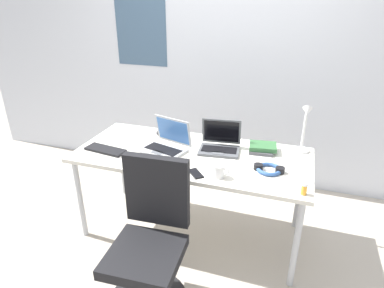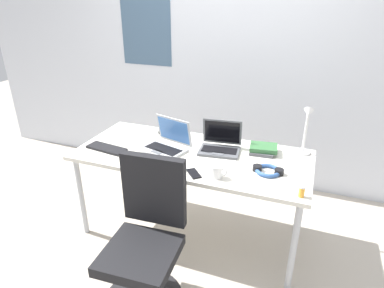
{
  "view_description": "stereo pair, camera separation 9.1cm",
  "coord_description": "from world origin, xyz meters",
  "px_view_note": "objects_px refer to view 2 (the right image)",
  "views": [
    {
      "loc": [
        0.73,
        -2.19,
        1.87
      ],
      "look_at": [
        0.0,
        0.0,
        0.82
      ],
      "focal_mm": 30.98,
      "sensor_mm": 36.0,
      "label": 1
    },
    {
      "loc": [
        0.81,
        -2.16,
        1.87
      ],
      "look_at": [
        0.0,
        0.0,
        0.82
      ],
      "focal_mm": 30.98,
      "sensor_mm": 36.0,
      "label": 2
    }
  ],
  "objects_px": {
    "office_chair": "(146,248)",
    "cell_phone": "(194,173)",
    "desk_lamp": "(306,131)",
    "coffee_mug": "(217,172)",
    "laptop_far_corner": "(220,145)",
    "external_keyboard": "(107,148)",
    "headphones": "(268,170)",
    "pill_bottle": "(302,191)",
    "laptop_mid_desk": "(167,144)",
    "computer_mouse": "(162,132)",
    "book_stack": "(263,149)"
  },
  "relations": [
    {
      "from": "office_chair",
      "to": "cell_phone",
      "type": "bearing_deg",
      "value": 69.15
    },
    {
      "from": "desk_lamp",
      "to": "coffee_mug",
      "type": "relative_size",
      "value": 3.54
    },
    {
      "from": "coffee_mug",
      "to": "office_chair",
      "type": "distance_m",
      "value": 0.67
    },
    {
      "from": "laptop_far_corner",
      "to": "external_keyboard",
      "type": "bearing_deg",
      "value": -160.32
    },
    {
      "from": "headphones",
      "to": "pill_bottle",
      "type": "bearing_deg",
      "value": -44.19
    },
    {
      "from": "desk_lamp",
      "to": "laptop_mid_desk",
      "type": "bearing_deg",
      "value": -164.67
    },
    {
      "from": "external_keyboard",
      "to": "coffee_mug",
      "type": "relative_size",
      "value": 2.92
    },
    {
      "from": "laptop_far_corner",
      "to": "computer_mouse",
      "type": "bearing_deg",
      "value": 165.64
    },
    {
      "from": "laptop_mid_desk",
      "to": "coffee_mug",
      "type": "bearing_deg",
      "value": -29.53
    },
    {
      "from": "desk_lamp",
      "to": "laptop_far_corner",
      "type": "height_order",
      "value": "desk_lamp"
    },
    {
      "from": "headphones",
      "to": "pill_bottle",
      "type": "height_order",
      "value": "pill_bottle"
    },
    {
      "from": "desk_lamp",
      "to": "book_stack",
      "type": "bearing_deg",
      "value": -166.45
    },
    {
      "from": "laptop_far_corner",
      "to": "pill_bottle",
      "type": "xyz_separation_m",
      "value": [
        0.65,
        -0.45,
        -0.01
      ]
    },
    {
      "from": "headphones",
      "to": "computer_mouse",
      "type": "bearing_deg",
      "value": 159.36
    },
    {
      "from": "laptop_far_corner",
      "to": "cell_phone",
      "type": "distance_m",
      "value": 0.43
    },
    {
      "from": "office_chair",
      "to": "desk_lamp",
      "type": "bearing_deg",
      "value": 50.17
    },
    {
      "from": "desk_lamp",
      "to": "laptop_mid_desk",
      "type": "height_order",
      "value": "desk_lamp"
    },
    {
      "from": "laptop_far_corner",
      "to": "office_chair",
      "type": "height_order",
      "value": "laptop_far_corner"
    },
    {
      "from": "pill_bottle",
      "to": "coffee_mug",
      "type": "relative_size",
      "value": 0.7
    },
    {
      "from": "desk_lamp",
      "to": "headphones",
      "type": "height_order",
      "value": "desk_lamp"
    },
    {
      "from": "cell_phone",
      "to": "office_chair",
      "type": "distance_m",
      "value": 0.58
    },
    {
      "from": "computer_mouse",
      "to": "book_stack",
      "type": "distance_m",
      "value": 0.91
    },
    {
      "from": "cell_phone",
      "to": "laptop_far_corner",
      "type": "bearing_deg",
      "value": 40.17
    },
    {
      "from": "computer_mouse",
      "to": "laptop_mid_desk",
      "type": "bearing_deg",
      "value": -63.96
    },
    {
      "from": "desk_lamp",
      "to": "external_keyboard",
      "type": "height_order",
      "value": "desk_lamp"
    },
    {
      "from": "book_stack",
      "to": "office_chair",
      "type": "xyz_separation_m",
      "value": [
        -0.55,
        -0.94,
        -0.37
      ]
    },
    {
      "from": "laptop_far_corner",
      "to": "coffee_mug",
      "type": "relative_size",
      "value": 2.98
    },
    {
      "from": "laptop_mid_desk",
      "to": "book_stack",
      "type": "xyz_separation_m",
      "value": [
        0.72,
        0.21,
        -0.02
      ]
    },
    {
      "from": "computer_mouse",
      "to": "pill_bottle",
      "type": "bearing_deg",
      "value": -32.78
    },
    {
      "from": "cell_phone",
      "to": "headphones",
      "type": "distance_m",
      "value": 0.51
    },
    {
      "from": "computer_mouse",
      "to": "laptop_far_corner",
      "type": "bearing_deg",
      "value": -20.96
    },
    {
      "from": "laptop_mid_desk",
      "to": "office_chair",
      "type": "xyz_separation_m",
      "value": [
        0.18,
        -0.73,
        -0.39
      ]
    },
    {
      "from": "laptop_mid_desk",
      "to": "computer_mouse",
      "type": "bearing_deg",
      "value": 122.64
    },
    {
      "from": "office_chair",
      "to": "book_stack",
      "type": "bearing_deg",
      "value": 59.57
    },
    {
      "from": "pill_bottle",
      "to": "office_chair",
      "type": "xyz_separation_m",
      "value": [
        -0.87,
        -0.4,
        -0.38
      ]
    },
    {
      "from": "laptop_far_corner",
      "to": "coffee_mug",
      "type": "distance_m",
      "value": 0.43
    },
    {
      "from": "cell_phone",
      "to": "office_chair",
      "type": "height_order",
      "value": "office_chair"
    },
    {
      "from": "laptop_mid_desk",
      "to": "computer_mouse",
      "type": "height_order",
      "value": "laptop_mid_desk"
    },
    {
      "from": "desk_lamp",
      "to": "book_stack",
      "type": "height_order",
      "value": "desk_lamp"
    },
    {
      "from": "book_stack",
      "to": "laptop_far_corner",
      "type": "bearing_deg",
      "value": -166.72
    },
    {
      "from": "headphones",
      "to": "cell_phone",
      "type": "bearing_deg",
      "value": -156.68
    },
    {
      "from": "external_keyboard",
      "to": "book_stack",
      "type": "height_order",
      "value": "book_stack"
    },
    {
      "from": "laptop_far_corner",
      "to": "headphones",
      "type": "relative_size",
      "value": 1.57
    },
    {
      "from": "book_stack",
      "to": "external_keyboard",
      "type": "bearing_deg",
      "value": -162.04
    },
    {
      "from": "laptop_mid_desk",
      "to": "coffee_mug",
      "type": "xyz_separation_m",
      "value": [
        0.5,
        -0.28,
        -0.0
      ]
    },
    {
      "from": "laptop_mid_desk",
      "to": "office_chair",
      "type": "bearing_deg",
      "value": -76.46
    },
    {
      "from": "external_keyboard",
      "to": "cell_phone",
      "type": "bearing_deg",
      "value": -1.49
    },
    {
      "from": "headphones",
      "to": "book_stack",
      "type": "height_order",
      "value": "book_stack"
    },
    {
      "from": "pill_bottle",
      "to": "book_stack",
      "type": "distance_m",
      "value": 0.62
    },
    {
      "from": "coffee_mug",
      "to": "computer_mouse",
      "type": "bearing_deg",
      "value": 140.32
    }
  ]
}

